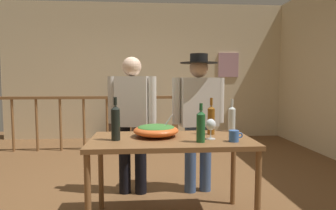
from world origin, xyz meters
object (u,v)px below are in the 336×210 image
Objects in this scene: wine_bottle_green at (201,126)px; wine_bottle_amber at (211,119)px; tv_console at (129,128)px; serving_table at (171,147)px; person_standing_left at (132,115)px; person_standing_right at (198,111)px; framed_picture at (228,65)px; wine_glass at (211,125)px; wine_bottle_dark at (116,122)px; mug_blue at (234,136)px; stair_railing at (109,115)px; wine_bottle_clear at (232,118)px; salad_bowl at (156,130)px; flat_screen_tv at (129,102)px.

wine_bottle_amber reaches higher than wine_bottle_green.
serving_table reaches higher than tv_console.
person_standing_right is at bearing -172.04° from person_standing_left.
framed_picture reaches higher than wine_glass.
wine_bottle_dark is 1.00m from mug_blue.
framed_picture reaches higher than mug_blue.
wine_bottle_amber is at bearing -74.41° from tv_console.
stair_railing is 3.76× the size of tv_console.
wine_bottle_clear is at bearing 51.27° from wine_glass.
wine_bottle_clear is 1.08m from person_standing_left.
person_standing_left is (-0.71, 0.77, -0.00)m from wine_glass.
framed_picture reaches higher than wine_bottle_clear.
salad_bowl is at bearing -82.93° from tv_console.
wine_bottle_dark reaches higher than stair_railing.
wine_bottle_dark is 1.16m from wine_bottle_clear.
wine_bottle_dark is 1.14× the size of wine_bottle_clear.
wine_bottle_clear is (1.19, -3.26, 0.62)m from tv_console.
mug_blue is at bearing -70.79° from wine_bottle_amber.
salad_bowl reaches higher than wine_glass.
wine_bottle_clear is (1.51, -2.49, 0.27)m from stair_railing.
wine_glass is 0.12× the size of person_standing_left.
wine_bottle_clear is at bearing 49.96° from wine_bottle_green.
wine_glass is at bearing -11.02° from serving_table.
wine_bottle_green reaches higher than serving_table.
stair_railing reaches higher than serving_table.
salad_bowl is at bearing 143.26° from wine_bottle_green.
wine_glass is 0.77m from person_standing_right.
wine_bottle_dark is 1.07× the size of wine_bottle_amber.
person_standing_right reaches higher than wine_bottle_clear.
framed_picture reaches higher than salad_bowl.
flat_screen_tv is (0.32, 0.74, 0.19)m from stair_railing.
salad_bowl is at bearing 119.37° from person_standing_left.
flat_screen_tv reaches higher than salad_bowl.
wine_bottle_amber is at bearing 84.24° from person_standing_right.
serving_table is 0.40m from wine_glass.
wine_bottle_amber is at bearing 21.86° from serving_table.
wine_bottle_green is (-1.37, -4.03, -0.69)m from framed_picture.
salad_bowl is at bearing 156.95° from mug_blue.
wine_bottle_green is 0.37m from wine_bottle_amber.
wine_bottle_green is 2.74× the size of mug_blue.
salad_bowl is 0.45m from wine_bottle_green.
wine_bottle_green is 0.21× the size of person_standing_right.
tv_console is 2.93m from person_standing_left.
framed_picture is 1.29× the size of salad_bowl.
person_standing_right is at bearing 123.07° from wine_bottle_clear.
framed_picture is at bearing 72.09° from wine_glass.
wine_bottle_dark is at bearing 178.77° from wine_glass.
flat_screen_tv is at bearing 66.32° from stair_railing.
flat_screen_tv is 1.73× the size of wine_bottle_dark.
person_standing_left is (0.51, -2.08, 0.25)m from stair_railing.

